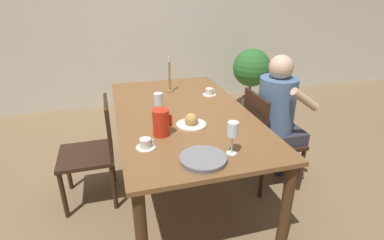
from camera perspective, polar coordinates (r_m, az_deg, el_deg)
name	(u,v)px	position (r m, az deg, el deg)	size (l,w,h in m)	color
ground_plane	(184,187)	(2.74, -1.60, -12.59)	(20.00, 20.00, 0.00)	#7F6647
wall_back	(142,12)	(4.41, -9.54, 19.59)	(10.00, 0.06, 2.60)	beige
dining_table	(183,122)	(2.41, -1.78, -0.37)	(1.03, 1.82, 0.72)	brown
chair_person_side	(266,137)	(2.63, 14.00, -3.23)	(0.42, 0.42, 0.85)	#331E14
chair_opposite	(95,149)	(2.50, -18.05, -5.33)	(0.42, 0.42, 0.85)	#331E14
person_seated	(279,113)	(2.57, 16.28, 1.38)	(0.39, 0.41, 1.16)	#33333D
red_pitcher	(161,122)	(1.98, -5.92, -0.47)	(0.14, 0.11, 0.18)	red
wine_glass_water	(158,100)	(2.19, -6.44, 3.74)	(0.07, 0.07, 0.21)	white
wine_glass_juice	(233,131)	(1.74, 7.77, -2.08)	(0.07, 0.07, 0.21)	white
teacup_near_person	(146,144)	(1.87, -8.82, -4.56)	(0.12, 0.12, 0.06)	silver
teacup_across	(209,92)	(2.74, 3.33, 5.30)	(0.12, 0.12, 0.06)	silver
serving_tray	(203,159)	(1.72, 2.13, -7.43)	(0.27, 0.27, 0.03)	gray
bread_plate	(191,122)	(2.13, -0.20, -0.32)	(0.22, 0.22, 0.10)	silver
candlestick_tall	(170,78)	(2.80, -4.29, 7.93)	(0.06, 0.06, 0.34)	olive
potted_plant	(252,70)	(4.29, 11.28, 9.40)	(0.52, 0.52, 0.86)	#4C4742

